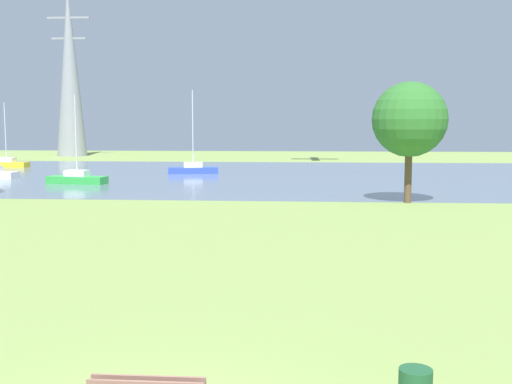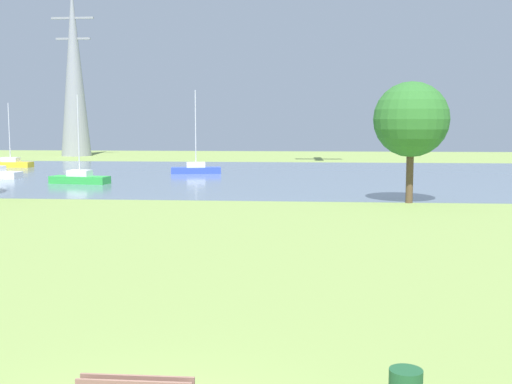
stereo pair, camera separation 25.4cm
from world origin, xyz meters
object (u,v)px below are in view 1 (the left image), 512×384
tree_mid_shore (410,120)px  sailboat_yellow (7,163)px  sailboat_blue (193,169)px  sailboat_green (77,178)px  electricity_pylon (70,70)px

tree_mid_shore → sailboat_yellow: bearing=144.3°
sailboat_blue → sailboat_green: bearing=-124.6°
tree_mid_shore → sailboat_blue: bearing=128.9°
sailboat_blue → sailboat_yellow: sailboat_blue is taller
tree_mid_shore → electricity_pylon: 67.90m
sailboat_blue → sailboat_yellow: 23.36m
sailboat_blue → sailboat_green: size_ratio=1.13×
tree_mid_shore → electricity_pylon: electricity_pylon is taller
sailboat_yellow → tree_mid_shore: 48.79m
sailboat_yellow → sailboat_blue: bearing=-17.6°
sailboat_green → tree_mid_shore: bearing=-22.7°
tree_mid_shore → electricity_pylon: bearing=127.7°
sailboat_blue → tree_mid_shore: 27.74m
sailboat_blue → electricity_pylon: bearing=127.0°
sailboat_green → tree_mid_shore: 27.19m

